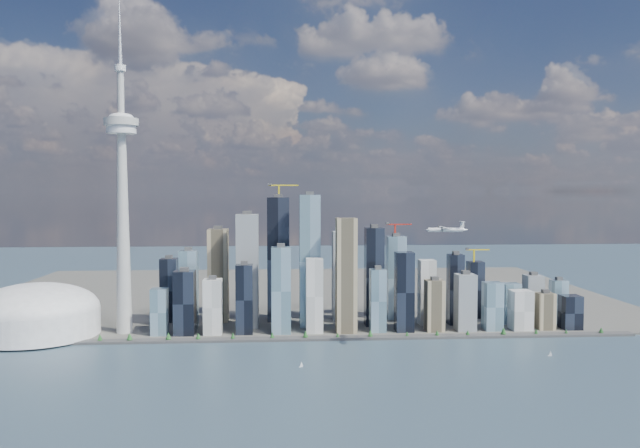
{
  "coord_description": "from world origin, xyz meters",
  "views": [
    {
      "loc": [
        -39.84,
        -746.62,
        240.4
      ],
      "look_at": [
        26.46,
        260.0,
        187.53
      ],
      "focal_mm": 35.0,
      "sensor_mm": 36.0,
      "label": 1
    }
  ],
  "objects": [
    {
      "name": "seawall",
      "position": [
        0.0,
        250.0,
        2.0
      ],
      "size": [
        1100.0,
        22.0,
        4.0
      ],
      "primitive_type": "cube",
      "color": "#383838",
      "rests_on": "ground"
    },
    {
      "name": "sailboat_east",
      "position": [
        355.29,
        128.36,
        2.73
      ],
      "size": [
        6.17,
        2.62,
        8.52
      ],
      "rotation": [
        0.0,
        0.0,
        -0.19
      ],
      "color": "silver",
      "rests_on": "ground"
    },
    {
      "name": "sailboat_west",
      "position": [
        -10.21,
        94.76,
        2.69
      ],
      "size": [
        5.94,
        3.4,
        8.39
      ],
      "rotation": [
        0.0,
        0.0,
        0.37
      ],
      "color": "silver",
      "rests_on": "ground"
    },
    {
      "name": "shoreline_trees",
      "position": [
        0.0,
        250.0,
        8.78
      ],
      "size": [
        960.53,
        7.2,
        8.8
      ],
      "color": "#3F2D1E",
      "rests_on": "seawall"
    },
    {
      "name": "needle_tower",
      "position": [
        -300.0,
        310.0,
        235.84
      ],
      "size": [
        56.0,
        56.0,
        550.5
      ],
      "color": "#A8A7A3",
      "rests_on": "land"
    },
    {
      "name": "land",
      "position": [
        0.0,
        700.0,
        1.5
      ],
      "size": [
        1400.0,
        900.0,
        3.0
      ],
      "primitive_type": "cube",
      "color": "#4C4C47",
      "rests_on": "ground"
    },
    {
      "name": "airplane",
      "position": [
        204.47,
        148.67,
        185.06
      ],
      "size": [
        62.71,
        55.31,
        15.35
      ],
      "rotation": [
        0.0,
        0.0,
        -0.0
      ],
      "color": "silver",
      "rests_on": "ground"
    },
    {
      "name": "ground",
      "position": [
        0.0,
        0.0,
        0.0
      ],
      "size": [
        4000.0,
        4000.0,
        0.0
      ],
      "primitive_type": "plane",
      "color": "#2E4151",
      "rests_on": "ground"
    },
    {
      "name": "skyscraper_cluster",
      "position": [
        59.62,
        336.82,
        78.26
      ],
      "size": [
        736.0,
        142.0,
        252.59
      ],
      "color": "black",
      "rests_on": "land"
    },
    {
      "name": "dome_stadium",
      "position": [
        -440.0,
        300.0,
        39.44
      ],
      "size": [
        200.0,
        200.0,
        86.0
      ],
      "color": "silver",
      "rests_on": "land"
    }
  ]
}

